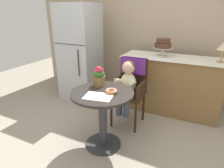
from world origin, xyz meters
name	(u,v)px	position (x,y,z in m)	size (l,w,h in m)	color
ground_plane	(103,144)	(0.00, 0.00, 0.00)	(8.00, 8.00, 0.00)	gray
back_wall	(150,24)	(0.00, 1.85, 1.35)	(4.80, 0.10, 2.70)	tan
cafe_table	(103,108)	(0.00, 0.00, 0.51)	(0.72, 0.72, 0.72)	#282321
wicker_chair	(131,81)	(0.09, 0.69, 0.64)	(0.42, 0.45, 0.95)	#332114
seated_child	(127,82)	(0.09, 0.53, 0.68)	(0.27, 0.32, 0.73)	beige
paper_napkin	(98,96)	(0.03, -0.13, 0.72)	(0.30, 0.21, 0.00)	white
donut_front	(111,91)	(0.11, 0.01, 0.74)	(0.14, 0.14, 0.04)	#AD7542
flower_vase	(99,76)	(-0.13, 0.16, 0.84)	(0.15, 0.15, 0.25)	brown
display_counter	(170,84)	(0.55, 1.30, 0.45)	(1.56, 0.62, 0.90)	olive
tiered_cake_stand	(163,44)	(0.37, 1.30, 1.09)	(0.30, 0.30, 0.28)	silver
table_lamp	(223,47)	(1.19, 1.25, 1.12)	(0.15, 0.15, 0.28)	#B28C47
refrigerator	(80,54)	(-1.05, 1.10, 0.85)	(0.64, 0.63, 1.70)	#B7BABF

